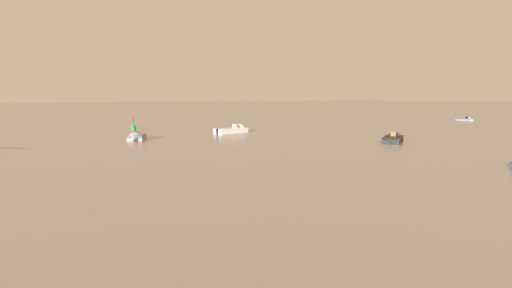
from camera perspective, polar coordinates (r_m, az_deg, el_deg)
motorboat_moored_0 at (r=55.39m, az=17.84°, el=0.57°), size 5.87×4.85×1.97m
motorboat_moored_3 at (r=56.65m, az=-15.69°, el=0.74°), size 3.89×5.56×1.81m
motorboat_moored_4 at (r=108.56m, az=26.28°, el=2.89°), size 1.93×4.38×1.46m
motorboat_moored_6 at (r=65.76m, az=-2.75°, el=1.76°), size 6.29×3.11×2.06m
channel_buoy at (r=74.16m, az=-16.03°, el=2.18°), size 0.90×0.90×2.30m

